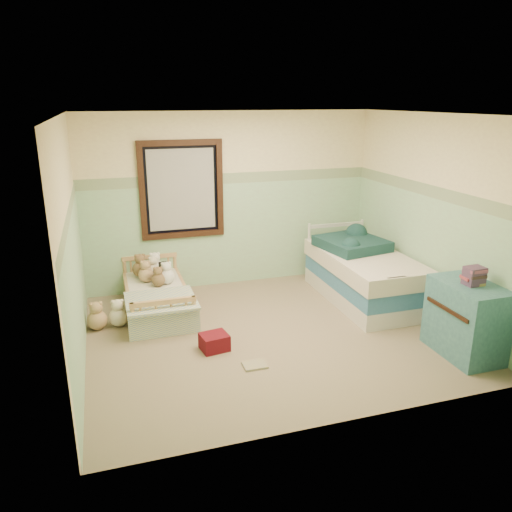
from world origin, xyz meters
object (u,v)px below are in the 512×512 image
object	(u,v)px
dresser	(466,319)
twin_bed_frame	(363,292)
plush_floor_cream	(119,317)
floor_book	(255,365)
red_pillow	(214,342)
toddler_bed_frame	(157,304)
plush_floor_tan	(97,320)

from	to	relation	value
dresser	twin_bed_frame	bearing A→B (deg)	99.67
plush_floor_cream	floor_book	size ratio (longest dim) A/B	0.95
red_pillow	floor_book	world-z (taller)	red_pillow
red_pillow	floor_book	bearing A→B (deg)	-56.22
plush_floor_cream	red_pillow	bearing A→B (deg)	-43.67
plush_floor_cream	red_pillow	world-z (taller)	plush_floor_cream
toddler_bed_frame	floor_book	xyz separation A→B (m)	(0.80, -1.73, -0.09)
toddler_bed_frame	plush_floor_cream	bearing A→B (deg)	-147.81
dresser	plush_floor_tan	bearing A→B (deg)	154.43
twin_bed_frame	red_pillow	world-z (taller)	twin_bed_frame
plush_floor_tan	red_pillow	size ratio (longest dim) A/B	0.82
plush_floor_cream	plush_floor_tan	bearing A→B (deg)	-176.03
plush_floor_tan	dresser	bearing A→B (deg)	-25.57
plush_floor_cream	dresser	distance (m)	3.99
dresser	red_pillow	world-z (taller)	dresser
toddler_bed_frame	plush_floor_tan	size ratio (longest dim) A/B	6.43
plush_floor_tan	floor_book	world-z (taller)	plush_floor_tan
dresser	floor_book	distance (m)	2.31
plush_floor_cream	plush_floor_tan	size ratio (longest dim) A/B	0.98
toddler_bed_frame	plush_floor_cream	xyz separation A→B (m)	(-0.50, -0.32, 0.02)
floor_book	red_pillow	bearing A→B (deg)	124.23
plush_floor_cream	toddler_bed_frame	bearing A→B (deg)	32.19
red_pillow	floor_book	distance (m)	0.58
toddler_bed_frame	twin_bed_frame	distance (m)	2.79
plush_floor_tan	floor_book	distance (m)	2.09
plush_floor_tan	red_pillow	bearing A→B (deg)	-36.77
plush_floor_tan	dresser	size ratio (longest dim) A/B	0.29
toddler_bed_frame	plush_floor_cream	world-z (taller)	plush_floor_cream
toddler_bed_frame	floor_book	size ratio (longest dim) A/B	6.24
dresser	toddler_bed_frame	bearing A→B (deg)	144.72
toddler_bed_frame	plush_floor_cream	distance (m)	0.60
red_pillow	plush_floor_cream	bearing A→B (deg)	136.33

